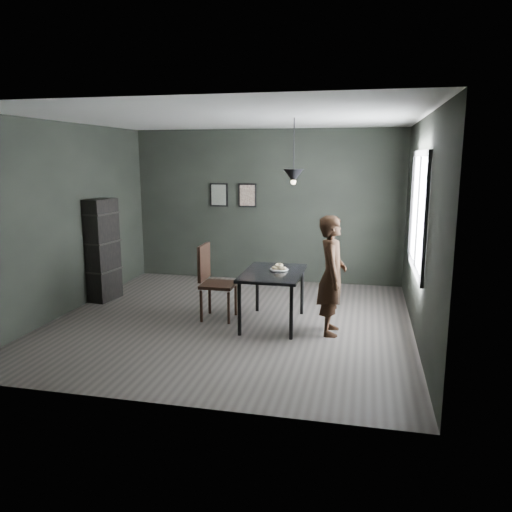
% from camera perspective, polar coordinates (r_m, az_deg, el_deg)
% --- Properties ---
extents(ground, '(5.00, 5.00, 0.00)m').
position_cam_1_polar(ground, '(7.18, -2.84, -7.41)').
color(ground, '#36312E').
rests_on(ground, ground).
extents(back_wall, '(5.00, 0.10, 2.80)m').
position_cam_1_polar(back_wall, '(9.28, 1.17, 5.70)').
color(back_wall, black).
rests_on(back_wall, ground).
extents(ceiling, '(5.00, 5.00, 0.02)m').
position_cam_1_polar(ceiling, '(6.82, -3.07, 15.47)').
color(ceiling, silver).
rests_on(ceiling, ground).
extents(window_assembly, '(0.04, 1.96, 1.56)m').
position_cam_1_polar(window_assembly, '(6.83, 18.03, 4.85)').
color(window_assembly, white).
rests_on(window_assembly, ground).
extents(cafe_table, '(0.80, 1.20, 0.75)m').
position_cam_1_polar(cafe_table, '(6.87, 1.95, -2.45)').
color(cafe_table, black).
rests_on(cafe_table, ground).
extents(white_plate, '(0.23, 0.23, 0.01)m').
position_cam_1_polar(white_plate, '(6.93, 2.65, -1.61)').
color(white_plate, silver).
rests_on(white_plate, cafe_table).
extents(donut_pile, '(0.21, 0.14, 0.09)m').
position_cam_1_polar(donut_pile, '(6.92, 2.66, -1.28)').
color(donut_pile, beige).
rests_on(donut_pile, white_plate).
extents(woman, '(0.41, 0.60, 1.57)m').
position_cam_1_polar(woman, '(6.56, 8.66, -2.21)').
color(woman, black).
rests_on(woman, ground).
extents(wood_chair, '(0.47, 0.47, 1.08)m').
position_cam_1_polar(wood_chair, '(7.16, -5.05, -2.38)').
color(wood_chair, black).
rests_on(wood_chair, ground).
extents(shelf_unit, '(0.38, 0.59, 1.64)m').
position_cam_1_polar(shelf_unit, '(8.42, -17.14, 0.66)').
color(shelf_unit, black).
rests_on(shelf_unit, ground).
extents(pendant_lamp, '(0.28, 0.28, 0.86)m').
position_cam_1_polar(pendant_lamp, '(6.73, 4.30, 9.13)').
color(pendant_lamp, black).
rests_on(pendant_lamp, ground).
extents(framed_print_left, '(0.34, 0.04, 0.44)m').
position_cam_1_polar(framed_print_left, '(9.45, -4.26, 6.98)').
color(framed_print_left, black).
rests_on(framed_print_left, ground).
extents(framed_print_right, '(0.34, 0.04, 0.44)m').
position_cam_1_polar(framed_print_right, '(9.31, -0.99, 6.95)').
color(framed_print_right, black).
rests_on(framed_print_right, ground).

